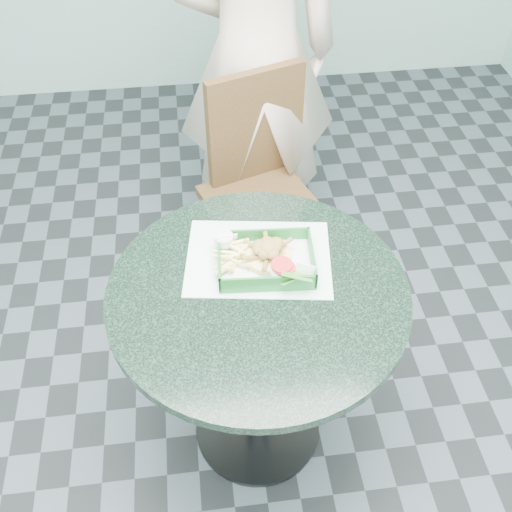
{
  "coord_description": "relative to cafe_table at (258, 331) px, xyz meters",
  "views": [
    {
      "loc": [
        -0.14,
        -1.08,
        2.01
      ],
      "look_at": [
        0.01,
        0.1,
        0.8
      ],
      "focal_mm": 42.0,
      "sensor_mm": 36.0,
      "label": 1
    }
  ],
  "objects": [
    {
      "name": "garnish_cup",
      "position": [
        0.08,
        0.02,
        0.21
      ],
      "size": [
        0.11,
        0.1,
        0.04
      ],
      "rotation": [
        0.0,
        0.0,
        0.02
      ],
      "color": "white",
      "rests_on": "food_basket"
    },
    {
      "name": "diner_person",
      "position": [
        0.13,
        1.07,
        0.52
      ],
      "size": [
        0.8,
        0.53,
        2.19
      ],
      "primitive_type": "imported",
      "rotation": [
        0.0,
        0.0,
        3.15
      ],
      "color": "beige",
      "rests_on": "floor"
    },
    {
      "name": "dining_chair",
      "position": [
        0.11,
        0.81,
        -0.05
      ],
      "size": [
        0.4,
        0.4,
        0.93
      ],
      "rotation": [
        0.0,
        0.0,
        0.34
      ],
      "color": "#331E16",
      "rests_on": "floor"
    },
    {
      "name": "food_basket",
      "position": [
        0.03,
        0.08,
        0.19
      ],
      "size": [
        0.27,
        0.2,
        0.05
      ],
      "rotation": [
        0.0,
        0.0,
        -0.07
      ],
      "color": "#186423",
      "rests_on": "placemat"
    },
    {
      "name": "cafe_table",
      "position": [
        0.0,
        0.0,
        0.0
      ],
      "size": [
        0.84,
        0.84,
        0.75
      ],
      "color": "#272628",
      "rests_on": "floor"
    },
    {
      "name": "placemat",
      "position": [
        0.02,
        0.12,
        0.17
      ],
      "size": [
        0.45,
        0.37,
        0.0
      ],
      "primitive_type": "cube",
      "rotation": [
        0.0,
        0.0,
        -0.15
      ],
      "color": "silver",
      "rests_on": "cafe_table"
    },
    {
      "name": "sauce_ramekin",
      "position": [
        -0.08,
        0.15,
        0.22
      ],
      "size": [
        0.06,
        0.06,
        0.03
      ],
      "rotation": [
        0.0,
        0.0,
        0.0
      ],
      "color": "white",
      "rests_on": "food_basket"
    },
    {
      "name": "floor",
      "position": [
        0.0,
        0.0,
        -0.58
      ],
      "size": [
        4.0,
        5.0,
        0.02
      ],
      "primitive_type": "cube",
      "color": "#303335",
      "rests_on": "ground"
    },
    {
      "name": "fries_pile",
      "position": [
        -0.07,
        0.1,
        0.21
      ],
      "size": [
        0.13,
        0.13,
        0.04
      ],
      "primitive_type": null,
      "rotation": [
        0.0,
        0.0,
        0.33
      ],
      "color": "#FFEC81",
      "rests_on": "food_basket"
    },
    {
      "name": "crab_sandwich",
      "position": [
        0.04,
        0.1,
        0.22
      ],
      "size": [
        0.13,
        0.13,
        0.08
      ],
      "rotation": [
        0.0,
        0.0,
        -0.24
      ],
      "color": "#F4C775",
      "rests_on": "food_basket"
    }
  ]
}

